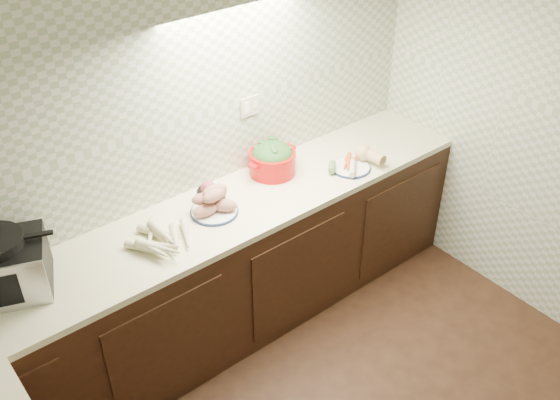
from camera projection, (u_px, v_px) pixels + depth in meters
room at (432, 255)px, 2.11m from camera, size 3.60×3.60×2.60m
parsnip_pile at (164, 236)px, 3.31m from camera, size 0.43×0.41×0.08m
sweet_potato_plate at (213, 202)px, 3.51m from camera, size 0.28×0.28×0.17m
onion_bowl at (211, 193)px, 3.62m from camera, size 0.17×0.17×0.13m
dutch_oven at (272, 159)px, 3.83m from camera, size 0.36×0.33×0.20m
veg_plate at (356, 160)px, 3.93m from camera, size 0.35×0.26×0.12m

